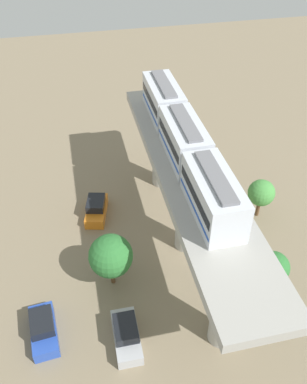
{
  "coord_description": "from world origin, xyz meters",
  "views": [
    {
      "loc": [
        -8.26,
        -23.84,
        27.27
      ],
      "look_at": [
        -2.5,
        2.01,
        5.1
      ],
      "focal_mm": 37.65,
      "sensor_mm": 36.0,
      "label": 1
    }
  ],
  "objects_px": {
    "parked_car_orange": "(96,209)",
    "tree_mid_lot": "(111,256)",
    "parked_car_silver": "(126,334)",
    "parked_car_blue": "(43,329)",
    "tree_near_viaduct": "(261,193)",
    "tree_far_corner": "(273,268)",
    "train": "(184,140)"
  },
  "relations": [
    {
      "from": "tree_mid_lot",
      "to": "tree_far_corner",
      "type": "relative_size",
      "value": 1.17
    },
    {
      "from": "tree_mid_lot",
      "to": "parked_car_blue",
      "type": "bearing_deg",
      "value": -147.07
    },
    {
      "from": "parked_car_orange",
      "to": "parked_car_silver",
      "type": "height_order",
      "value": "same"
    },
    {
      "from": "parked_car_orange",
      "to": "parked_car_blue",
      "type": "bearing_deg",
      "value": -99.74
    },
    {
      "from": "parked_car_silver",
      "to": "tree_far_corner",
      "type": "height_order",
      "value": "tree_far_corner"
    },
    {
      "from": "parked_car_orange",
      "to": "tree_mid_lot",
      "type": "xyz_separation_m",
      "value": [
        0.4,
        -8.52,
        2.48
      ]
    },
    {
      "from": "parked_car_blue",
      "to": "train",
      "type": "bearing_deg",
      "value": 28.47
    },
    {
      "from": "parked_car_blue",
      "to": "parked_car_silver",
      "type": "relative_size",
      "value": 1.03
    },
    {
      "from": "parked_car_orange",
      "to": "tree_near_viaduct",
      "type": "distance_m",
      "value": 15.93
    },
    {
      "from": "parked_car_blue",
      "to": "parked_car_orange",
      "type": "bearing_deg",
      "value": 61.64
    },
    {
      "from": "parked_car_orange",
      "to": "parked_car_silver",
      "type": "distance_m",
      "value": 13.96
    },
    {
      "from": "parked_car_blue",
      "to": "tree_mid_lot",
      "type": "relative_size",
      "value": 0.87
    },
    {
      "from": "train",
      "to": "tree_far_corner",
      "type": "xyz_separation_m",
      "value": [
        5.09,
        -8.36,
        -7.07
      ]
    },
    {
      "from": "train",
      "to": "tree_near_viaduct",
      "type": "bearing_deg",
      "value": 2.18
    },
    {
      "from": "parked_car_blue",
      "to": "tree_near_viaduct",
      "type": "bearing_deg",
      "value": 17.72
    },
    {
      "from": "tree_far_corner",
      "to": "parked_car_blue",
      "type": "bearing_deg",
      "value": -179.97
    },
    {
      "from": "tree_mid_lot",
      "to": "tree_far_corner",
      "type": "height_order",
      "value": "tree_mid_lot"
    },
    {
      "from": "parked_car_silver",
      "to": "tree_near_viaduct",
      "type": "height_order",
      "value": "tree_near_viaduct"
    },
    {
      "from": "parked_car_blue",
      "to": "tree_mid_lot",
      "type": "bearing_deg",
      "value": 27.87
    },
    {
      "from": "train",
      "to": "tree_mid_lot",
      "type": "relative_size",
      "value": 4.1
    },
    {
      "from": "train",
      "to": "parked_car_blue",
      "type": "xyz_separation_m",
      "value": [
        -12.62,
        -8.37,
        -9.29
      ]
    },
    {
      "from": "train",
      "to": "tree_mid_lot",
      "type": "height_order",
      "value": "train"
    },
    {
      "from": "tree_near_viaduct",
      "to": "tree_mid_lot",
      "type": "xyz_separation_m",
      "value": [
        -15.0,
        -5.02,
        0.41
      ]
    },
    {
      "from": "tree_near_viaduct",
      "to": "parked_car_blue",
      "type": "bearing_deg",
      "value": -157.21
    },
    {
      "from": "train",
      "to": "tree_near_viaduct",
      "type": "relative_size",
      "value": 4.97
    },
    {
      "from": "tree_near_viaduct",
      "to": "tree_mid_lot",
      "type": "distance_m",
      "value": 15.82
    },
    {
      "from": "parked_car_orange",
      "to": "tree_mid_lot",
      "type": "relative_size",
      "value": 0.9
    },
    {
      "from": "parked_car_blue",
      "to": "parked_car_silver",
      "type": "xyz_separation_m",
      "value": [
        5.85,
        -1.78,
        0.0
      ]
    },
    {
      "from": "parked_car_silver",
      "to": "tree_far_corner",
      "type": "distance_m",
      "value": 12.2
    },
    {
      "from": "parked_car_silver",
      "to": "parked_car_orange",
      "type": "bearing_deg",
      "value": 93.22
    },
    {
      "from": "train",
      "to": "parked_car_silver",
      "type": "height_order",
      "value": "train"
    },
    {
      "from": "parked_car_silver",
      "to": "tree_mid_lot",
      "type": "distance_m",
      "value": 5.98
    }
  ]
}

